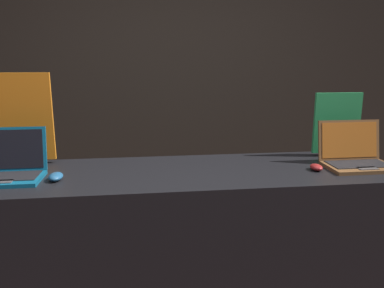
% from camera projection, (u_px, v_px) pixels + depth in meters
% --- Properties ---
extents(wall_back, '(8.00, 0.05, 2.80)m').
position_uv_depth(wall_back, '(169.00, 71.00, 3.61)').
color(wall_back, black).
rests_on(wall_back, ground_plane).
extents(display_counter, '(2.34, 0.67, 0.90)m').
position_uv_depth(display_counter, '(191.00, 245.00, 2.17)').
color(display_counter, black).
rests_on(display_counter, ground_plane).
extents(laptop_front, '(0.33, 0.28, 0.25)m').
position_uv_depth(laptop_front, '(10.00, 167.00, 1.92)').
color(laptop_front, '#0F5170').
rests_on(laptop_front, display_counter).
extents(mouse_front, '(0.07, 0.11, 0.04)m').
position_uv_depth(mouse_front, '(56.00, 177.00, 1.90)').
color(mouse_front, navy).
rests_on(mouse_front, display_counter).
extents(promo_stand_front, '(0.33, 0.07, 0.53)m').
position_uv_depth(promo_stand_front, '(24.00, 121.00, 2.15)').
color(promo_stand_front, black).
rests_on(promo_stand_front, display_counter).
extents(laptop_back, '(0.38, 0.28, 0.25)m').
position_uv_depth(laptop_back, '(356.00, 156.00, 2.14)').
color(laptop_back, brown).
rests_on(laptop_back, display_counter).
extents(mouse_back, '(0.06, 0.09, 0.03)m').
position_uv_depth(mouse_back, '(316.00, 167.00, 2.07)').
color(mouse_back, maroon).
rests_on(mouse_back, display_counter).
extents(promo_stand_back, '(0.30, 0.07, 0.40)m').
position_uv_depth(promo_stand_back, '(337.00, 126.00, 2.35)').
color(promo_stand_back, black).
rests_on(promo_stand_back, display_counter).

